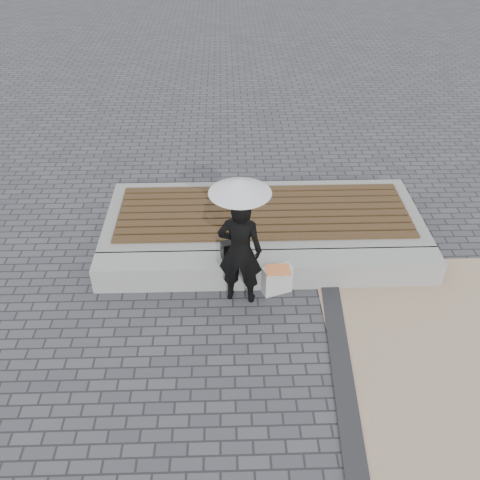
{
  "coord_description": "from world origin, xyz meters",
  "views": [
    {
      "loc": [
        -0.59,
        -4.47,
        5.14
      ],
      "look_at": [
        -0.42,
        1.24,
        1.0
      ],
      "focal_mm": 40.55,
      "sensor_mm": 36.0,
      "label": 1
    }
  ],
  "objects_px": {
    "seating_ledge": "(268,269)",
    "woman": "(240,251)",
    "handbag": "(235,249)",
    "parasol": "(240,186)",
    "canvas_tote": "(277,280)"
  },
  "relations": [
    {
      "from": "seating_ledge",
      "to": "woman",
      "type": "distance_m",
      "value": 0.83
    },
    {
      "from": "seating_ledge",
      "to": "handbag",
      "type": "height_order",
      "value": "handbag"
    },
    {
      "from": "parasol",
      "to": "canvas_tote",
      "type": "relative_size",
      "value": 2.34
    },
    {
      "from": "seating_ledge",
      "to": "handbag",
      "type": "relative_size",
      "value": 12.96
    },
    {
      "from": "parasol",
      "to": "woman",
      "type": "bearing_deg",
      "value": 180.0
    },
    {
      "from": "woman",
      "to": "handbag",
      "type": "bearing_deg",
      "value": -71.42
    },
    {
      "from": "parasol",
      "to": "canvas_tote",
      "type": "xyz_separation_m",
      "value": [
        0.53,
        0.11,
        -1.6
      ]
    },
    {
      "from": "canvas_tote",
      "to": "woman",
      "type": "bearing_deg",
      "value": 172.77
    },
    {
      "from": "seating_ledge",
      "to": "canvas_tote",
      "type": "xyz_separation_m",
      "value": [
        0.11,
        -0.25,
        0.02
      ]
    },
    {
      "from": "woman",
      "to": "canvas_tote",
      "type": "relative_size",
      "value": 3.81
    },
    {
      "from": "seating_ledge",
      "to": "woman",
      "type": "relative_size",
      "value": 3.05
    },
    {
      "from": "parasol",
      "to": "handbag",
      "type": "distance_m",
      "value": 1.35
    },
    {
      "from": "seating_ledge",
      "to": "canvas_tote",
      "type": "relative_size",
      "value": 11.62
    },
    {
      "from": "woman",
      "to": "handbag",
      "type": "height_order",
      "value": "woman"
    },
    {
      "from": "seating_ledge",
      "to": "handbag",
      "type": "distance_m",
      "value": 0.59
    }
  ]
}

